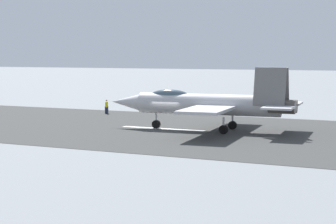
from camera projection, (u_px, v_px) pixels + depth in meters
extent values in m
plane|color=gray|center=(169.00, 129.00, 53.20)|extent=(400.00, 400.00, 0.00)
cube|color=#3A3A39|center=(169.00, 129.00, 53.20)|extent=(240.00, 26.00, 0.02)
cube|color=white|center=(163.00, 129.00, 53.45)|extent=(8.00, 0.70, 0.00)
cylinder|color=#B6B4BA|center=(208.00, 104.00, 51.88)|extent=(12.73, 2.99, 1.83)
cone|color=#B6B4BA|center=(126.00, 102.00, 54.48)|extent=(3.04, 1.82, 1.56)
ellipsoid|color=#3F5160|center=(170.00, 96.00, 53.00)|extent=(3.69, 1.43, 1.10)
cylinder|color=#47423D|center=(282.00, 107.00, 49.19)|extent=(2.29, 1.30, 1.10)
cylinder|color=#47423D|center=(284.00, 106.00, 50.22)|extent=(2.29, 1.30, 1.10)
cube|color=#B6B4BA|center=(206.00, 110.00, 47.77)|extent=(3.96, 6.53, 0.24)
cube|color=#B6B4BA|center=(230.00, 102.00, 55.33)|extent=(3.96, 6.53, 0.24)
cube|color=#B6B4BA|center=(278.00, 108.00, 47.45)|extent=(2.65, 3.01, 0.16)
cube|color=#B6B4BA|center=(287.00, 103.00, 51.94)|extent=(2.65, 3.01, 0.16)
cube|color=slate|center=(270.00, 87.00, 49.02)|extent=(2.68, 1.18, 3.14)
cube|color=slate|center=(273.00, 86.00, 50.71)|extent=(2.68, 1.18, 3.14)
cylinder|color=silver|center=(156.00, 121.00, 53.66)|extent=(0.18, 0.18, 1.40)
cylinder|color=black|center=(156.00, 124.00, 53.69)|extent=(0.78, 0.37, 0.76)
cylinder|color=silver|center=(224.00, 126.00, 49.93)|extent=(0.18, 0.18, 1.40)
cylinder|color=black|center=(223.00, 130.00, 49.96)|extent=(0.78, 0.37, 0.76)
cylinder|color=silver|center=(233.00, 122.00, 52.93)|extent=(0.18, 0.18, 1.40)
cylinder|color=black|center=(232.00, 125.00, 52.96)|extent=(0.78, 0.37, 0.76)
cube|color=#1E2338|center=(107.00, 110.00, 67.03)|extent=(0.24, 0.36, 0.84)
cube|color=yellow|center=(107.00, 104.00, 66.97)|extent=(0.49, 0.52, 0.57)
sphere|color=tan|center=(107.00, 101.00, 66.92)|extent=(0.22, 0.22, 0.22)
cylinder|color=yellow|center=(106.00, 105.00, 67.26)|extent=(0.10, 0.10, 0.54)
cylinder|color=yellow|center=(107.00, 105.00, 66.68)|extent=(0.10, 0.10, 0.54)
cone|color=orange|center=(188.00, 112.00, 66.50)|extent=(0.44, 0.44, 0.55)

